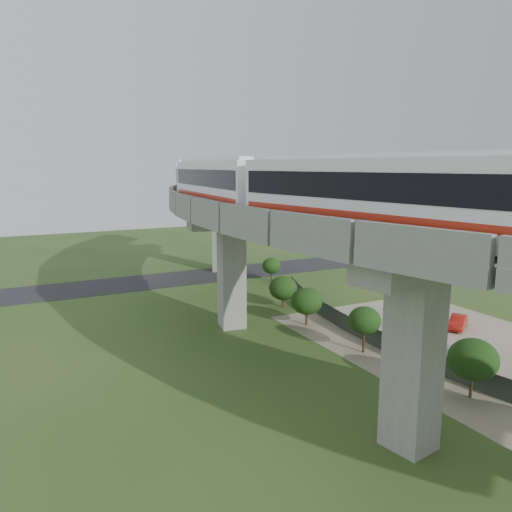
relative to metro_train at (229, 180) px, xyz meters
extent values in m
plane|color=#2D4E1F|center=(-1.65, -12.38, -12.31)|extent=(160.00, 160.00, 0.00)
cube|color=gray|center=(12.35, -14.38, -12.29)|extent=(18.00, 26.00, 0.04)
cube|color=#232326|center=(-1.65, 17.62, -12.29)|extent=(60.00, 8.00, 0.03)
cube|color=#99968E|center=(7.47, 19.42, -8.11)|extent=(2.86, 2.93, 8.40)
cube|color=#99968E|center=(7.47, 19.42, -3.31)|extent=(7.21, 5.74, 1.20)
cube|color=#99968E|center=(-0.73, -1.96, -8.11)|extent=(2.35, 2.51, 8.40)
cube|color=#99968E|center=(-0.73, -1.96, -3.31)|extent=(7.31, 3.58, 1.20)
cube|color=#99968E|center=(-0.73, -22.80, -8.11)|extent=(2.35, 2.51, 8.40)
cube|color=#99968E|center=(-0.73, -22.80, -3.31)|extent=(7.31, 3.58, 1.20)
cube|color=gray|center=(4.54, 14.16, -2.31)|extent=(16.42, 20.91, 0.80)
cube|color=gray|center=(0.69, 16.06, -1.41)|extent=(8.66, 17.08, 1.00)
cube|color=gray|center=(8.40, 12.26, -1.41)|extent=(8.66, 17.08, 1.00)
cube|color=brown|center=(2.57, 15.13, -1.85)|extent=(10.68, 18.08, 0.12)
cube|color=black|center=(2.57, 15.13, -1.73)|extent=(9.69, 17.59, 0.12)
cube|color=brown|center=(6.52, 13.19, -1.85)|extent=(10.68, 18.08, 0.12)
cube|color=black|center=(6.52, 13.19, -1.73)|extent=(9.69, 17.59, 0.12)
cube|color=gray|center=(-0.95, -3.25, -2.31)|extent=(11.77, 20.03, 0.80)
cube|color=gray|center=(-5.20, -2.59, -1.41)|extent=(3.22, 18.71, 1.00)
cube|color=gray|center=(3.30, -3.90, -1.41)|extent=(3.22, 18.71, 1.00)
cube|color=brown|center=(-3.12, -2.91, -1.85)|extent=(5.44, 19.05, 0.12)
cube|color=black|center=(-3.12, -2.91, -1.73)|extent=(4.35, 18.88, 0.12)
cube|color=brown|center=(1.23, -3.58, -1.85)|extent=(5.44, 19.05, 0.12)
cube|color=black|center=(1.23, -3.58, -1.73)|extent=(4.35, 18.88, 0.12)
cube|color=gray|center=(-0.95, -21.50, -2.31)|extent=(11.77, 20.03, 0.80)
cube|color=gray|center=(-5.20, -22.16, -1.41)|extent=(3.22, 18.71, 1.00)
cube|color=gray|center=(3.30, -20.85, -1.41)|extent=(3.22, 18.71, 1.00)
cube|color=brown|center=(-3.12, -21.84, -1.85)|extent=(5.44, 19.05, 0.12)
cube|color=black|center=(-3.12, -21.84, -1.73)|extent=(4.35, 18.88, 0.12)
cube|color=brown|center=(1.23, -21.17, -1.85)|extent=(5.44, 19.05, 0.12)
cube|color=black|center=(1.23, -21.17, -1.73)|extent=(4.35, 18.88, 0.12)
cube|color=white|center=(-3.11, -21.92, -0.07)|extent=(4.97, 15.24, 3.20)
cube|color=white|center=(-3.11, -21.92, 1.63)|extent=(4.32, 14.41, 0.22)
cube|color=black|center=(-3.11, -21.92, 0.38)|extent=(4.94, 14.65, 1.15)
cube|color=#AF2411|center=(-3.11, -21.92, -0.82)|extent=(4.94, 14.65, 0.30)
cube|color=black|center=(-3.11, -21.92, -1.53)|extent=(3.83, 12.89, 0.28)
cube|color=white|center=(-3.55, -6.37, -0.07)|extent=(4.14, 15.19, 3.20)
cube|color=white|center=(-3.55, -6.37, 1.63)|extent=(3.53, 14.39, 0.22)
cube|color=black|center=(-3.55, -6.37, 0.38)|extent=(4.14, 14.60, 1.15)
cube|color=#AF2411|center=(-3.55, -6.37, -0.82)|extent=(4.14, 14.60, 0.30)
cube|color=black|center=(-3.55, -6.37, -1.53)|extent=(3.12, 12.87, 0.28)
cube|color=white|center=(-0.13, 8.81, -0.07)|extent=(7.65, 15.02, 3.20)
cube|color=white|center=(-0.13, 8.81, 1.63)|extent=(6.88, 14.13, 0.22)
cube|color=black|center=(-0.13, 8.81, 0.38)|extent=(7.50, 14.48, 1.15)
cube|color=#AF2411|center=(-0.13, 8.81, -0.82)|extent=(7.50, 14.48, 0.30)
cube|color=black|center=(-0.13, 8.81, -1.53)|extent=(6.13, 12.63, 0.28)
cube|color=white|center=(6.96, 22.66, -0.07)|extent=(10.68, 13.91, 3.20)
cube|color=white|center=(6.96, 22.66, 1.63)|extent=(9.81, 12.99, 0.22)
cube|color=black|center=(6.96, 22.66, 0.38)|extent=(10.39, 13.45, 1.15)
cube|color=#AF2411|center=(6.96, 22.66, -0.82)|extent=(10.39, 13.45, 0.30)
cube|color=black|center=(6.96, 22.66, -1.53)|extent=(8.75, 11.60, 0.28)
cylinder|color=#2D382D|center=(10.60, 6.92, -11.56)|extent=(0.08, 0.08, 1.50)
cube|color=#2D382D|center=(9.73, 4.60, -11.56)|extent=(1.69, 4.77, 1.40)
cylinder|color=#2D382D|center=(8.98, 2.25, -11.56)|extent=(0.08, 0.08, 1.50)
cube|color=#2D382D|center=(8.33, -0.14, -11.56)|extent=(1.23, 4.91, 1.40)
cylinder|color=#2D382D|center=(7.80, -2.55, -11.56)|extent=(0.08, 0.08, 1.50)
cube|color=#2D382D|center=(7.39, -4.99, -11.56)|extent=(0.75, 4.99, 1.40)
cylinder|color=#2D382D|center=(7.09, -7.44, -11.56)|extent=(0.08, 0.08, 1.50)
cube|color=#2D382D|center=(6.91, -9.91, -11.56)|extent=(0.27, 5.04, 1.40)
cylinder|color=#2D382D|center=(6.85, -12.38, -11.56)|extent=(0.08, 0.08, 1.50)
cube|color=#2D382D|center=(6.91, -14.85, -11.56)|extent=(0.27, 5.04, 1.40)
cylinder|color=#2D382D|center=(7.09, -17.31, -11.56)|extent=(0.08, 0.08, 1.50)
cube|color=#2D382D|center=(7.39, -19.77, -11.56)|extent=(0.75, 4.99, 1.40)
cylinder|color=#382314|center=(10.45, 11.33, -11.71)|extent=(0.18, 0.18, 1.20)
ellipsoid|color=#183C13|center=(10.45, 11.33, -10.45)|extent=(2.21, 2.21, 1.88)
cylinder|color=#382314|center=(6.11, 1.15, -11.77)|extent=(0.18, 0.18, 1.08)
ellipsoid|color=#183C13|center=(6.11, 1.15, -10.41)|extent=(2.73, 2.73, 2.32)
cylinder|color=#382314|center=(5.05, -4.68, -11.63)|extent=(0.18, 0.18, 1.35)
ellipsoid|color=#183C13|center=(5.05, -4.68, -10.15)|extent=(2.70, 2.70, 2.29)
cylinder|color=#382314|center=(5.28, -12.00, -11.42)|extent=(0.18, 0.18, 1.77)
ellipsoid|color=#183C13|center=(5.28, -12.00, -9.83)|extent=(2.37, 2.37, 2.02)
cylinder|color=#382314|center=(6.22, -20.63, -11.53)|extent=(0.18, 0.18, 1.56)
ellipsoid|color=#183C13|center=(6.22, -20.63, -9.89)|extent=(2.88, 2.88, 2.45)
imported|color=silver|center=(9.96, -16.08, -11.75)|extent=(2.26, 3.26, 1.03)
imported|color=#A3170F|center=(15.88, -11.27, -11.71)|extent=(3.50, 2.82, 1.12)
imported|color=black|center=(9.12, -7.29, -11.74)|extent=(3.90, 3.11, 1.06)
camera|label=1|loc=(-17.56, -39.30, 1.22)|focal=35.00mm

